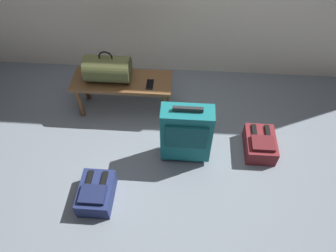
{
  "coord_description": "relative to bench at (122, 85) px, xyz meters",
  "views": [
    {
      "loc": [
        0.11,
        -1.49,
        2.53
      ],
      "look_at": [
        -0.02,
        0.43,
        0.25
      ],
      "focal_mm": 33.99,
      "sensor_mm": 36.0,
      "label": 1
    }
  ],
  "objects": [
    {
      "name": "cell_phone",
      "position": [
        0.29,
        -0.05,
        0.07
      ],
      "size": [
        0.07,
        0.14,
        0.01
      ],
      "color": "black",
      "rests_on": "bench"
    },
    {
      "name": "bench",
      "position": [
        0.0,
        0.0,
        0.0
      ],
      "size": [
        1.0,
        0.36,
        0.41
      ],
      "color": "brown",
      "rests_on": "ground"
    },
    {
      "name": "ground_plane",
      "position": [
        0.52,
        -0.86,
        -0.35
      ],
      "size": [
        6.6,
        6.6,
        0.0
      ],
      "primitive_type": "plane",
      "color": "slate"
    },
    {
      "name": "duffel_bag_olive",
      "position": [
        -0.12,
        -0.0,
        0.2
      ],
      "size": [
        0.44,
        0.26,
        0.34
      ],
      "color": "#51562D",
      "rests_on": "bench"
    },
    {
      "name": "backpack_maroon",
      "position": [
        1.38,
        -0.47,
        -0.25
      ],
      "size": [
        0.28,
        0.38,
        0.21
      ],
      "color": "maroon",
      "rests_on": "ground"
    },
    {
      "name": "suitcase_upright_teal",
      "position": [
        0.67,
        -0.59,
        -0.0
      ],
      "size": [
        0.45,
        0.21,
        0.67
      ],
      "color": "#14666B",
      "rests_on": "ground"
    },
    {
      "name": "backpack_navy",
      "position": [
        -0.07,
        -1.09,
        -0.25
      ],
      "size": [
        0.28,
        0.38,
        0.21
      ],
      "color": "navy",
      "rests_on": "ground"
    }
  ]
}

